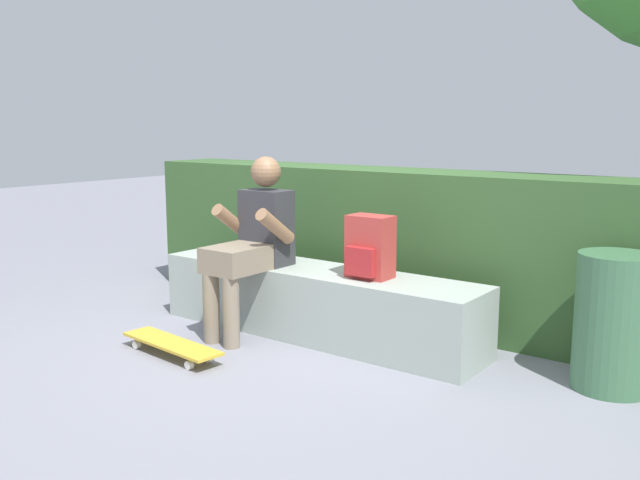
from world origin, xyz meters
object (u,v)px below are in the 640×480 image
(bench_main, at_px, (316,302))
(skateboard_near_person, at_px, (172,344))
(trash_bin, at_px, (614,322))
(person_skater, at_px, (252,239))
(backpack_on_bench, at_px, (369,248))

(bench_main, distance_m, skateboard_near_person, 1.01)
(bench_main, height_order, skateboard_near_person, bench_main)
(bench_main, xyz_separation_m, trash_bin, (1.88, 0.21, 0.14))
(person_skater, height_order, backpack_on_bench, person_skater)
(bench_main, xyz_separation_m, backpack_on_bench, (0.43, -0.01, 0.43))
(backpack_on_bench, relative_size, trash_bin, 0.53)
(skateboard_near_person, distance_m, backpack_on_bench, 1.39)
(backpack_on_bench, bearing_deg, bench_main, 178.76)
(bench_main, height_order, person_skater, person_skater)
(person_skater, bearing_deg, skateboard_near_person, -98.32)
(bench_main, bearing_deg, skateboard_near_person, -118.00)
(trash_bin, bearing_deg, skateboard_near_person, -155.08)
(skateboard_near_person, height_order, backpack_on_bench, backpack_on_bench)
(skateboard_near_person, bearing_deg, person_skater, 81.68)
(bench_main, bearing_deg, backpack_on_bench, -1.24)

